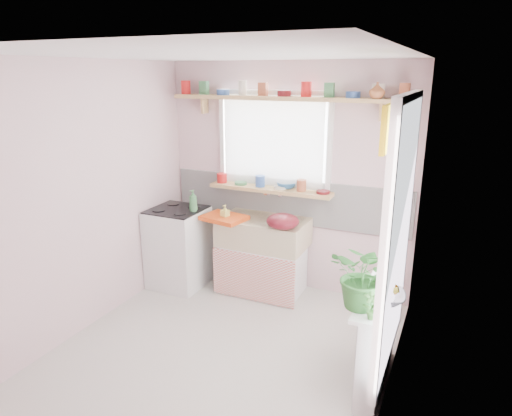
% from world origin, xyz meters
% --- Properties ---
extents(room, '(3.20, 3.20, 3.20)m').
position_xyz_m(room, '(0.66, 0.86, 1.37)').
color(room, beige).
rests_on(room, ground).
extents(sink_unit, '(0.95, 0.65, 1.11)m').
position_xyz_m(sink_unit, '(-0.15, 1.29, 0.43)').
color(sink_unit, white).
rests_on(sink_unit, ground).
extents(cooker, '(0.58, 0.58, 0.93)m').
position_xyz_m(cooker, '(-1.10, 1.05, 0.46)').
color(cooker, white).
rests_on(cooker, ground).
extents(radiator_ledge, '(0.22, 0.95, 0.78)m').
position_xyz_m(radiator_ledge, '(1.30, 0.20, 0.40)').
color(radiator_ledge, white).
rests_on(radiator_ledge, ground).
extents(windowsill, '(1.40, 0.22, 0.04)m').
position_xyz_m(windowsill, '(-0.15, 1.48, 1.14)').
color(windowsill, tan).
rests_on(windowsill, room).
extents(pine_shelf, '(2.52, 0.24, 0.04)m').
position_xyz_m(pine_shelf, '(0.00, 1.47, 2.12)').
color(pine_shelf, tan).
rests_on(pine_shelf, room).
extents(shelf_crockery, '(2.47, 0.11, 0.12)m').
position_xyz_m(shelf_crockery, '(-0.00, 1.47, 2.20)').
color(shelf_crockery, red).
rests_on(shelf_crockery, pine_shelf).
extents(sill_crockery, '(1.35, 0.11, 0.12)m').
position_xyz_m(sill_crockery, '(-0.20, 1.48, 1.21)').
color(sill_crockery, red).
rests_on(sill_crockery, windowsill).
extents(dish_tray, '(0.50, 0.41, 0.04)m').
position_xyz_m(dish_tray, '(-0.53, 1.10, 0.87)').
color(dish_tray, '#DE4913').
rests_on(dish_tray, sink_unit).
extents(colander, '(0.41, 0.41, 0.15)m').
position_xyz_m(colander, '(0.15, 1.10, 0.93)').
color(colander, '#5C0F19').
rests_on(colander, sink_unit).
extents(jade_plant, '(0.54, 0.50, 0.49)m').
position_xyz_m(jade_plant, '(1.21, -0.07, 1.02)').
color(jade_plant, '#2B6729').
rests_on(jade_plant, radiator_ledge).
extents(fruit_bowl, '(0.36, 0.36, 0.08)m').
position_xyz_m(fruit_bowl, '(1.33, 0.09, 0.81)').
color(fruit_bowl, silver).
rests_on(fruit_bowl, radiator_ledge).
extents(herb_pot, '(0.13, 0.11, 0.21)m').
position_xyz_m(herb_pot, '(1.29, -0.20, 0.88)').
color(herb_pot, '#386B2B').
rests_on(herb_pot, radiator_ledge).
extents(soap_bottle_sink, '(0.09, 0.09, 0.17)m').
position_xyz_m(soap_bottle_sink, '(-0.51, 1.10, 0.93)').
color(soap_bottle_sink, '#DFDA63').
rests_on(soap_bottle_sink, sink_unit).
extents(sill_cup, '(0.15, 0.15, 0.09)m').
position_xyz_m(sill_cup, '(-0.29, 1.54, 1.21)').
color(sill_cup, white).
rests_on(sill_cup, windowsill).
extents(sill_bowl, '(0.22, 0.22, 0.07)m').
position_xyz_m(sill_bowl, '(0.02, 1.54, 1.19)').
color(sill_bowl, '#2E6398').
rests_on(sill_bowl, windowsill).
extents(shelf_vase, '(0.15, 0.15, 0.15)m').
position_xyz_m(shelf_vase, '(0.94, 1.41, 2.22)').
color(shelf_vase, '#AA5F34').
rests_on(shelf_vase, pine_shelf).
extents(cooker_bottle, '(0.12, 0.12, 0.24)m').
position_xyz_m(cooker_bottle, '(-0.88, 1.05, 1.03)').
color(cooker_bottle, '#41824A').
rests_on(cooker_bottle, cooker).
extents(fruit, '(0.20, 0.14, 0.10)m').
position_xyz_m(fruit, '(1.34, 0.10, 0.87)').
color(fruit, orange).
rests_on(fruit, fruit_bowl).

